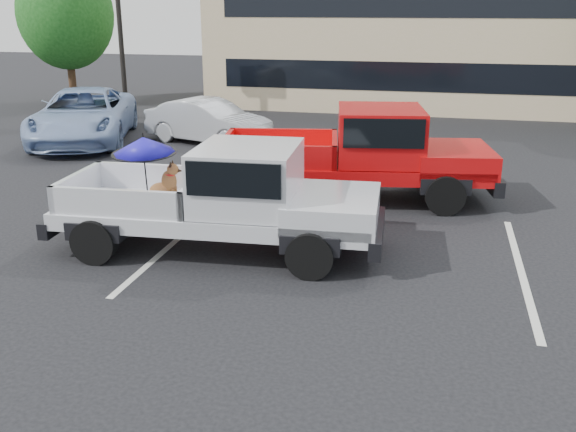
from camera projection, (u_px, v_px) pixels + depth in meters
name	position (u px, v px, depth m)	size (l,w,h in m)	color
ground	(316.00, 305.00, 9.21)	(90.00, 90.00, 0.00)	black
stripe_left	(176.00, 241.00, 11.71)	(0.12, 5.00, 0.01)	silver
stripe_right	(521.00, 270.00, 10.41)	(0.12, 5.00, 0.01)	silver
motel_building	(457.00, 27.00, 27.18)	(20.40, 8.40, 6.30)	#CDB988
tree_left	(65.00, 14.00, 26.81)	(3.96, 3.96, 6.02)	#332114
silver_pickup	(235.00, 194.00, 10.90)	(5.80, 2.38, 2.06)	black
red_pickup	(371.00, 150.00, 13.89)	(6.40, 3.09, 2.02)	black
silver_sedan	(208.00, 121.00, 19.85)	(1.43, 4.09, 1.35)	#BABDC2
blue_suv	(84.00, 116.00, 20.00)	(2.70, 5.85, 1.63)	#89A3CD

